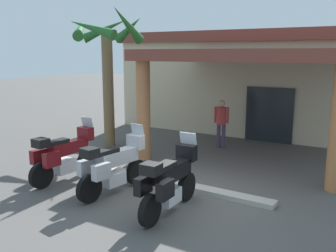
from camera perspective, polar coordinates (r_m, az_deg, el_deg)
ground_plane at (r=9.06m, az=2.40°, el=-10.67°), size 80.00×80.00×0.00m
motel_building at (r=17.33m, az=18.07°, el=6.69°), size 14.46×11.37×4.26m
motorcycle_maroon at (r=10.28m, az=-15.70°, el=-4.32°), size 0.72×2.21×1.61m
motorcycle_silver at (r=9.08m, az=-8.44°, el=-6.07°), size 0.77×2.21×1.61m
motorcycle_black at (r=7.92m, az=0.18°, el=-8.54°), size 0.71×2.21×1.61m
pedestrian at (r=13.38m, az=8.21°, el=0.90°), size 0.52×0.32×1.74m
palm_tree_roadside at (r=13.49m, az=-9.31°, el=11.44°), size 2.64×2.75×4.98m
curb_strip at (r=10.18m, az=-3.81°, el=-7.82°), size 7.21×0.36×0.12m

